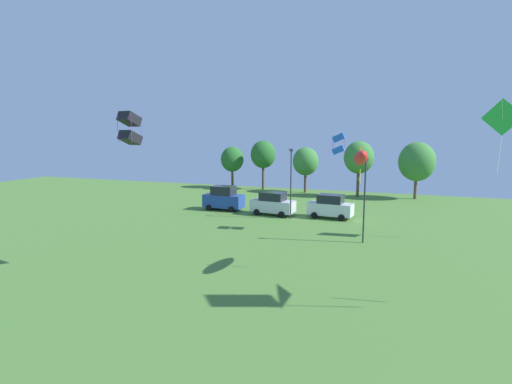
% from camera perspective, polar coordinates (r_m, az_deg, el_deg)
% --- Properties ---
extents(kite_flying_0, '(1.08, 0.96, 1.82)m').
position_cam_1_polar(kite_flying_0, '(33.56, 11.72, 6.77)').
color(kite_flying_0, blue).
extents(kite_flying_1, '(2.76, 0.85, 5.64)m').
position_cam_1_polar(kite_flying_1, '(35.17, 31.75, 8.82)').
color(kite_flying_1, green).
extents(kite_flying_2, '(1.28, 3.53, 2.16)m').
position_cam_1_polar(kite_flying_2, '(23.67, 14.73, 4.70)').
color(kite_flying_2, red).
extents(kite_flying_3, '(1.17, 1.27, 1.94)m').
position_cam_1_polar(kite_flying_3, '(24.29, -17.61, 8.67)').
color(kite_flying_3, black).
extents(parked_car_leftmost, '(4.41, 2.13, 2.64)m').
position_cam_1_polar(parked_car_leftmost, '(43.41, -4.65, -0.91)').
color(parked_car_leftmost, '#234299').
rests_on(parked_car_leftmost, ground).
extents(parked_car_second_from_left, '(4.61, 2.42, 2.34)m').
position_cam_1_polar(parked_car_second_from_left, '(40.76, 2.41, -1.68)').
color(parked_car_second_from_left, silver).
rests_on(parked_car_second_from_left, ground).
extents(parked_car_third_from_left, '(4.46, 2.34, 2.34)m').
position_cam_1_polar(parked_car_third_from_left, '(39.84, 10.58, -2.05)').
color(parked_car_third_from_left, silver).
rests_on(parked_car_third_from_left, ground).
extents(light_post_0, '(0.36, 0.20, 6.48)m').
position_cam_1_polar(light_post_0, '(31.01, 15.25, -0.51)').
color(light_post_0, '#2D2D33').
rests_on(light_post_0, ground).
extents(light_post_1, '(0.36, 0.20, 6.81)m').
position_cam_1_polar(light_post_1, '(38.62, 5.01, 1.72)').
color(light_post_1, '#2D2D33').
rests_on(light_post_1, ground).
extents(treeline_tree_0, '(3.46, 3.46, 6.27)m').
position_cam_1_polar(treeline_tree_0, '(60.94, -3.41, 4.68)').
color(treeline_tree_0, brown).
rests_on(treeline_tree_0, ground).
extents(treeline_tree_1, '(3.68, 3.68, 7.22)m').
position_cam_1_polar(treeline_tree_1, '(58.89, 1.03, 5.36)').
color(treeline_tree_1, brown).
rests_on(treeline_tree_1, ground).
extents(treeline_tree_2, '(3.59, 3.59, 6.37)m').
position_cam_1_polar(treeline_tree_2, '(56.25, 7.10, 4.35)').
color(treeline_tree_2, brown).
rests_on(treeline_tree_2, ground).
extents(treeline_tree_3, '(3.83, 3.83, 7.29)m').
position_cam_1_polar(treeline_tree_3, '(53.52, 14.47, 4.78)').
color(treeline_tree_3, brown).
rests_on(treeline_tree_3, ground).
extents(treeline_tree_4, '(4.48, 4.48, 7.21)m').
position_cam_1_polar(treeline_tree_4, '(54.12, 22.00, 4.03)').
color(treeline_tree_4, brown).
rests_on(treeline_tree_4, ground).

